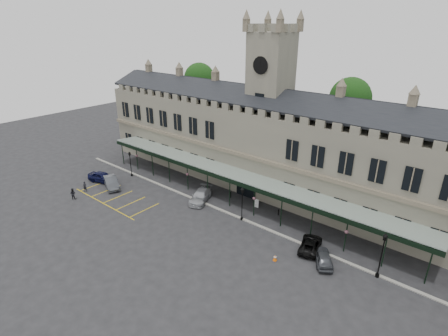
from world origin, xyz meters
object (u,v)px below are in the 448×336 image
Objects in this scene: car_right_a at (323,257)px; lamp_post_mid at (242,201)px; clock_tower at (270,100)px; lamp_post_left at (130,162)px; car_taxi at (201,196)px; person_a at (85,187)px; sign_board at (256,203)px; traffic_cone at (275,258)px; lamp_post_right at (382,251)px; station_building at (267,145)px; person_b at (73,194)px; car_left_a at (102,177)px; car_van at (310,244)px; car_left_b at (111,182)px.

lamp_post_mid is at bearing -41.70° from car_right_a.
lamp_post_left is (-18.59, -11.12, -10.60)m from clock_tower.
lamp_post_mid is 0.88× the size of car_taxi.
lamp_post_left is 33.76m from car_right_a.
sign_board is at bearing -0.83° from person_a.
traffic_cone is 30.53m from person_a.
lamp_post_right is at bearing -20.56° from sign_board.
lamp_post_mid is 16.76m from lamp_post_right.
car_taxi is (-7.05, -3.40, 0.15)m from sign_board.
car_right_a is at bearing -38.55° from station_building.
lamp_post_right is at bearing -27.77° from station_building.
clock_tower reaches higher than person_b.
station_building is 11.56× the size of car_taxi.
station_building is 25.97m from car_left_a.
car_taxi is at bearing 162.57° from traffic_cone.
traffic_cone is at bearing -22.02° from person_a.
lamp_post_left is at bearing -34.32° from car_left_a.
clock_tower is 4.90× the size of lamp_post_right.
traffic_cone is at bearing 160.09° from person_b.
lamp_post_right is 7.57m from car_van.
station_building reaches higher than lamp_post_left.
car_van is 2.71× the size of person_b.
car_right_a is at bearing -18.30° from person_a.
station_building is at bearing -66.87° from car_left_a.
sign_board is (-0.45, 3.81, -2.10)m from lamp_post_mid.
lamp_post_mid is 0.94× the size of car_left_a.
station_building is 19.52m from traffic_cone.
person_b is at bearing 2.25° from car_van.
person_a is (-19.20, -18.88, -5.68)m from station_building.
car_taxi is 3.12× the size of person_b.
car_van is at bearing -179.45° from lamp_post_right.
lamp_post_right is 1.12× the size of car_van.
lamp_post_left is at bearing 36.33° from car_left_b.
lamp_post_mid is 2.73× the size of person_b.
lamp_post_left is at bearing -15.75° from car_van.
lamp_post_mid is 9.10m from traffic_cone.
sign_board is at bearing 96.69° from lamp_post_mid.
car_left_b is (-37.69, -4.94, -2.18)m from lamp_post_right.
lamp_post_mid is 21.61m from car_left_b.
lamp_post_right is at bearing -97.46° from car_left_a.
lamp_post_left reaches higher than car_taxi.
car_right_a is 34.98m from person_a.
lamp_post_right is (20.19, -10.63, -3.47)m from station_building.
sign_board is at bearing 134.76° from traffic_cone.
person_a is at bearing -168.18° from lamp_post_right.
car_left_b is 32.80m from car_right_a.
person_b is (0.90, -2.36, 0.05)m from person_a.
clock_tower is 15.76× the size of person_a.
lamp_post_left is at bearing 160.64° from car_taxi.
person_b is at bearing -98.74° from person_a.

